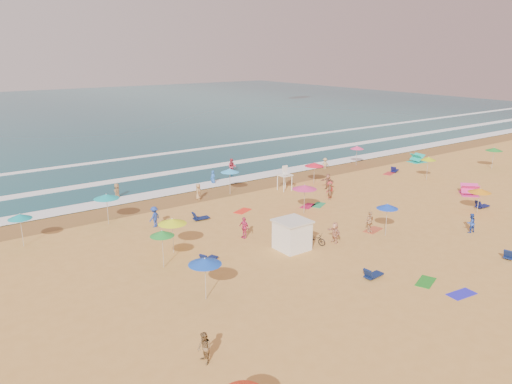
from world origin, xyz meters
TOP-DOWN VIEW (x-y plane):
  - ground at (0.00, 0.00)m, footprint 220.00×220.00m
  - ocean at (0.00, 84.00)m, footprint 220.00×140.00m
  - wet_sand at (0.00, 12.50)m, footprint 220.00×220.00m
  - surf_foam at (0.00, 21.32)m, footprint 200.00×18.70m
  - cabana at (-3.28, -2.90)m, footprint 2.00×2.00m
  - cabana_roof at (-3.28, -2.90)m, footprint 2.20×2.20m
  - bicycle at (-1.38, -3.20)m, footprint 1.09×1.70m
  - lifeguard_stand at (5.81, 9.09)m, footprint 1.20×1.20m
  - beach_umbrellas at (0.61, 0.19)m, footprint 58.17×29.58m
  - loungers at (4.48, -3.92)m, footprint 50.16×21.21m
  - towels at (0.36, -2.17)m, footprint 48.28×22.43m
  - popup_tents at (23.19, 3.48)m, footprint 10.33×14.09m
  - beachgoers at (-0.63, 5.13)m, footprint 43.84×29.83m

SIDE VIEW (x-z plane):
  - ground at x=0.00m, z-range 0.00..0.00m
  - ocean at x=0.00m, z-range -0.09..0.09m
  - wet_sand at x=0.00m, z-range 0.01..0.01m
  - towels at x=0.36m, z-range 0.00..0.03m
  - surf_foam at x=0.00m, z-range 0.08..0.12m
  - loungers at x=4.48m, z-range 0.00..0.34m
  - bicycle at x=-1.38m, z-range 0.00..0.84m
  - popup_tents at x=23.19m, z-range 0.00..1.20m
  - beachgoers at x=-0.63m, z-range -0.26..1.74m
  - cabana at x=-3.28m, z-range 0.00..2.00m
  - lifeguard_stand at x=5.81m, z-range 0.00..2.10m
  - cabana_roof at x=-3.28m, z-range 2.00..2.12m
  - beach_umbrellas at x=0.61m, z-range 1.88..2.58m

